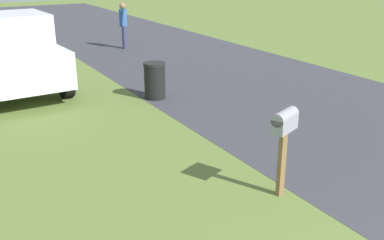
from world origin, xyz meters
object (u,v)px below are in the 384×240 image
object	(u,v)px
trash_bin	(155,80)
pedestrian	(123,22)
pickup_truck	(8,49)
mailbox	(284,128)

from	to	relation	value
trash_bin	pedestrian	distance (m)	7.10
pickup_truck	pedestrian	xyz separation A→B (m)	(4.09, -4.91, -0.07)
trash_bin	pedestrian	bearing A→B (deg)	-15.46
mailbox	pedestrian	bearing A→B (deg)	-33.85
mailbox	pedestrian	distance (m)	12.59
pedestrian	pickup_truck	bearing A→B (deg)	57.97
trash_bin	pedestrian	world-z (taller)	pedestrian
mailbox	pedestrian	size ratio (longest dim) A/B	0.77
mailbox	pedestrian	world-z (taller)	pedestrian
pickup_truck	pedestrian	size ratio (longest dim) A/B	3.07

